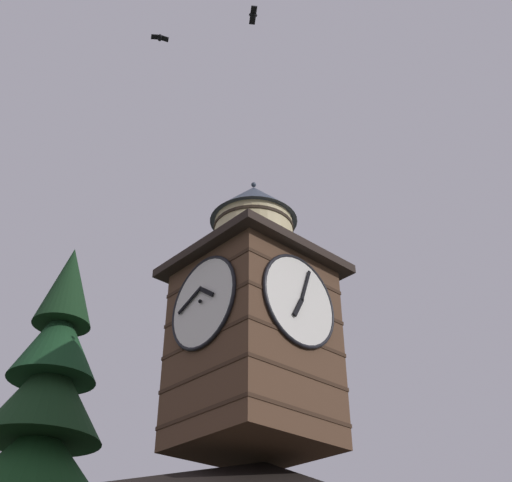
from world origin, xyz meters
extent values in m
cube|color=brown|center=(-0.24, -0.20, 8.80)|extent=(3.45, 3.45, 5.00)
cube|color=#3C291C|center=(-0.24, -0.20, 6.90)|extent=(3.49, 3.49, 0.10)
cube|color=#3C291C|center=(-0.24, -0.20, 7.83)|extent=(3.49, 3.49, 0.10)
cube|color=#3C291C|center=(-0.24, -0.20, 8.77)|extent=(3.49, 3.49, 0.10)
cube|color=#3C291C|center=(-0.24, -0.20, 9.71)|extent=(3.49, 3.49, 0.10)
cube|color=#3C291C|center=(-0.24, -0.20, 10.64)|extent=(3.49, 3.49, 0.10)
cylinder|color=white|center=(-0.24, 1.55, 9.79)|extent=(2.50, 0.10, 2.50)
torus|color=black|center=(-0.24, 1.58, 9.79)|extent=(2.60, 0.10, 2.60)
cube|color=black|center=(-0.09, 1.65, 9.51)|extent=(0.40, 0.04, 0.61)
cube|color=black|center=(-0.41, 1.65, 10.27)|extent=(0.42, 0.04, 0.99)
sphere|color=black|center=(-0.24, 1.66, 9.79)|extent=(0.10, 0.10, 0.10)
cylinder|color=white|center=(1.51, -0.20, 9.79)|extent=(0.10, 2.50, 2.50)
torus|color=black|center=(1.53, -0.20, 9.79)|extent=(0.10, 2.60, 2.60)
cube|color=black|center=(1.61, 0.05, 9.97)|extent=(0.04, 0.58, 0.46)
cube|color=black|center=(1.61, -0.67, 10.00)|extent=(0.04, 0.97, 0.50)
sphere|color=black|center=(1.62, -0.20, 9.79)|extent=(0.10, 0.10, 0.10)
cube|color=#2D231E|center=(-0.24, -0.20, 11.42)|extent=(4.15, 4.15, 0.25)
cylinder|color=beige|center=(-0.24, -0.20, 12.34)|extent=(2.35, 2.35, 1.60)
cylinder|color=#2D2319|center=(-0.24, -0.20, 11.81)|extent=(2.41, 2.41, 0.10)
cylinder|color=#2D2319|center=(-0.24, -0.20, 12.34)|extent=(2.41, 2.41, 0.10)
cylinder|color=#2D2319|center=(-0.24, -0.20, 12.87)|extent=(2.41, 2.41, 0.10)
cone|color=#384251|center=(-0.24, -0.20, 13.81)|extent=(2.65, 2.65, 1.34)
sphere|color=#384251|center=(-0.24, -0.20, 14.58)|extent=(0.16, 0.16, 0.16)
cone|color=#163D1B|center=(1.76, -7.94, 7.18)|extent=(4.74, 4.74, 2.86)
cone|color=#18351A|center=(1.76, -7.94, 9.33)|extent=(3.83, 3.83, 3.13)
cone|color=#173D20|center=(1.76, -7.94, 11.18)|extent=(2.92, 2.92, 2.81)
cone|color=#16341A|center=(1.76, -7.94, 13.36)|extent=(2.01, 2.01, 3.15)
ellipsoid|color=black|center=(3.30, -0.93, 19.27)|extent=(0.27, 0.31, 0.15)
cube|color=black|center=(3.43, -1.00, 19.27)|extent=(0.34, 0.31, 0.08)
cube|color=black|center=(3.18, -0.86, 19.27)|extent=(0.34, 0.31, 0.08)
ellipsoid|color=black|center=(3.42, 3.78, 15.83)|extent=(0.24, 0.22, 0.12)
cube|color=black|center=(3.34, 3.67, 15.83)|extent=(0.29, 0.31, 0.05)
cube|color=black|center=(3.50, 3.90, 15.83)|extent=(0.29, 0.31, 0.05)
camera|label=1|loc=(10.57, 11.69, 2.02)|focal=45.33mm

